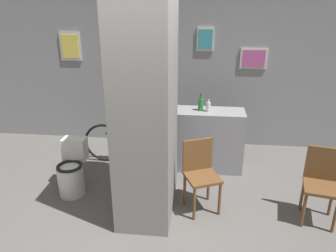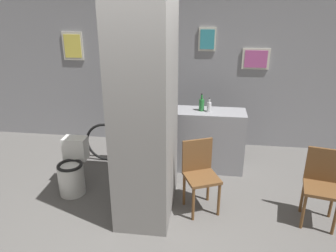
{
  "view_description": "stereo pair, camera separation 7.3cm",
  "coord_description": "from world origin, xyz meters",
  "px_view_note": "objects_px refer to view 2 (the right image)",
  "views": [
    {
      "loc": [
        0.7,
        -2.92,
        2.52
      ],
      "look_at": [
        0.27,
        0.97,
        0.95
      ],
      "focal_mm": 35.0,
      "sensor_mm": 36.0,
      "label": 1
    },
    {
      "loc": [
        0.77,
        -2.91,
        2.52
      ],
      "look_at": [
        0.27,
        0.97,
        0.95
      ],
      "focal_mm": 35.0,
      "sensor_mm": 36.0,
      "label": 2
    }
  ],
  "objects_px": {
    "toilet": "(72,170)",
    "chair_by_doorway": "(322,183)",
    "bottle_tall": "(202,104)",
    "chair_near_pillar": "(200,172)",
    "bicycle": "(134,143)"
  },
  "relations": [
    {
      "from": "toilet",
      "to": "chair_near_pillar",
      "type": "bearing_deg",
      "value": -4.95
    },
    {
      "from": "chair_near_pillar",
      "to": "bicycle",
      "type": "xyz_separation_m",
      "value": [
        -1.08,
        1.07,
        -0.16
      ]
    },
    {
      "from": "toilet",
      "to": "chair_by_doorway",
      "type": "xyz_separation_m",
      "value": [
        3.12,
        -0.22,
        0.19
      ]
    },
    {
      "from": "toilet",
      "to": "bottle_tall",
      "type": "bearing_deg",
      "value": 27.79
    },
    {
      "from": "toilet",
      "to": "chair_near_pillar",
      "type": "xyz_separation_m",
      "value": [
        1.72,
        -0.15,
        0.19
      ]
    },
    {
      "from": "toilet",
      "to": "bicycle",
      "type": "xyz_separation_m",
      "value": [
        0.64,
        0.92,
        0.02
      ]
    },
    {
      "from": "chair_near_pillar",
      "to": "bottle_tall",
      "type": "height_order",
      "value": "bottle_tall"
    },
    {
      "from": "toilet",
      "to": "bicycle",
      "type": "relative_size",
      "value": 0.46
    },
    {
      "from": "chair_by_doorway",
      "to": "bottle_tall",
      "type": "bearing_deg",
      "value": 154.16
    },
    {
      "from": "bottle_tall",
      "to": "chair_near_pillar",
      "type": "bearing_deg",
      "value": -88.1
    },
    {
      "from": "bicycle",
      "to": "toilet",
      "type": "bearing_deg",
      "value": -124.53
    },
    {
      "from": "chair_by_doorway",
      "to": "bicycle",
      "type": "relative_size",
      "value": 0.57
    },
    {
      "from": "toilet",
      "to": "chair_near_pillar",
      "type": "relative_size",
      "value": 0.81
    },
    {
      "from": "chair_near_pillar",
      "to": "toilet",
      "type": "bearing_deg",
      "value": 151.3
    },
    {
      "from": "chair_by_doorway",
      "to": "bottle_tall",
      "type": "xyz_separation_m",
      "value": [
        -1.44,
        1.11,
        0.54
      ]
    }
  ]
}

